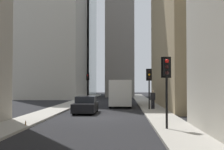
% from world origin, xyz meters
% --- Properties ---
extents(ground_plane, '(135.00, 135.00, 0.00)m').
position_xyz_m(ground_plane, '(0.00, 0.00, 0.00)').
color(ground_plane, black).
extents(sidewalk_right, '(90.00, 2.20, 0.14)m').
position_xyz_m(sidewalk_right, '(0.00, 4.50, 0.07)').
color(sidewalk_right, '#A8A399').
rests_on(sidewalk_right, ground_plane).
extents(sidewalk_left, '(90.00, 2.20, 0.14)m').
position_xyz_m(sidewalk_left, '(0.00, -4.50, 0.07)').
color(sidewalk_left, '#A8A399').
rests_on(sidewalk_left, ground_plane).
extents(building_left_midfar, '(19.37, 10.00, 18.69)m').
position_xyz_m(building_left_midfar, '(10.41, -10.60, 9.35)').
color(building_left_midfar, '#9E8966').
rests_on(building_left_midfar, ground_plane).
extents(building_right_far, '(16.98, 10.50, 32.70)m').
position_xyz_m(building_right_far, '(31.44, 10.60, 16.36)').
color(building_right_far, '#B7B2A5').
rests_on(building_right_far, ground_plane).
extents(delivery_truck, '(6.46, 2.25, 2.84)m').
position_xyz_m(delivery_truck, '(10.41, -1.40, 1.46)').
color(delivery_truck, silver).
rests_on(delivery_truck, ground_plane).
extents(sedan_black, '(4.30, 1.78, 1.42)m').
position_xyz_m(sedan_black, '(2.93, 1.40, 0.66)').
color(sedan_black, black).
rests_on(sedan_black, ground_plane).
extents(traffic_light_foreground, '(0.43, 0.52, 3.71)m').
position_xyz_m(traffic_light_foreground, '(-6.38, -4.00, 2.86)').
color(traffic_light_foreground, black).
rests_on(traffic_light_foreground, sidewalk_left).
extents(traffic_light_midblock, '(0.43, 0.52, 3.71)m').
position_xyz_m(traffic_light_midblock, '(5.51, -4.08, 2.86)').
color(traffic_light_midblock, black).
rests_on(traffic_light_midblock, sidewalk_left).
extents(traffic_light_far_junction, '(0.43, 0.52, 4.02)m').
position_xyz_m(traffic_light_far_junction, '(27.17, 4.27, 3.10)').
color(traffic_light_far_junction, black).
rests_on(traffic_light_far_junction, sidewalk_right).
extents(pedestrian, '(0.26, 0.44, 1.73)m').
position_xyz_m(pedestrian, '(5.97, -4.46, 1.08)').
color(pedestrian, black).
rests_on(pedestrian, sidewalk_left).
extents(discarded_bottle, '(0.07, 0.07, 0.27)m').
position_xyz_m(discarded_bottle, '(-5.54, 3.63, 0.25)').
color(discarded_bottle, brown).
rests_on(discarded_bottle, sidewalk_right).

